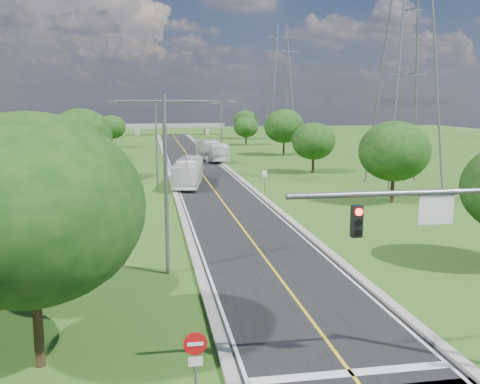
# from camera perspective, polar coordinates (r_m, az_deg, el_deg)

# --- Properties ---
(ground) EXTENTS (260.00, 260.00, 0.00)m
(ground) POSITION_cam_1_polar(r_m,az_deg,el_deg) (78.12, -4.57, 2.55)
(ground) COLOR #284F16
(ground) RESTS_ON ground
(road) EXTENTS (8.00, 150.00, 0.06)m
(road) POSITION_cam_1_polar(r_m,az_deg,el_deg) (84.05, -4.94, 3.06)
(road) COLOR black
(road) RESTS_ON ground
(curb_left) EXTENTS (0.50, 150.00, 0.22)m
(curb_left) POSITION_cam_1_polar(r_m,az_deg,el_deg) (83.80, -7.84, 3.04)
(curb_left) COLOR gray
(curb_left) RESTS_ON ground
(curb_right) EXTENTS (0.50, 150.00, 0.22)m
(curb_right) POSITION_cam_1_polar(r_m,az_deg,el_deg) (84.49, -2.06, 3.18)
(curb_right) COLOR gray
(curb_right) RESTS_ON ground
(signal_mast) EXTENTS (8.54, 0.33, 7.20)m
(signal_mast) POSITION_cam_1_polar(r_m,az_deg,el_deg) (19.90, 22.72, -4.73)
(signal_mast) COLOR slate
(signal_mast) RESTS_ON ground
(do_not_enter_left) EXTENTS (0.76, 0.11, 2.50)m
(do_not_enter_left) POSITION_cam_1_polar(r_m,az_deg,el_deg) (17.58, -4.78, -16.78)
(do_not_enter_left) COLOR slate
(do_not_enter_left) RESTS_ON ground
(speed_limit_sign) EXTENTS (0.55, 0.09, 2.40)m
(speed_limit_sign) POSITION_cam_1_polar(r_m,az_deg,el_deg) (57.07, 2.62, 1.57)
(speed_limit_sign) COLOR slate
(speed_limit_sign) RESTS_ON ground
(overpass) EXTENTS (30.00, 3.00, 3.20)m
(overpass) POSITION_cam_1_polar(r_m,az_deg,el_deg) (157.54, -7.22, 6.94)
(overpass) COLOR gray
(overpass) RESTS_ON ground
(streetlight_near_left) EXTENTS (5.90, 0.25, 10.00)m
(streetlight_near_left) POSITION_cam_1_polar(r_m,az_deg,el_deg) (29.46, -7.95, 2.44)
(streetlight_near_left) COLOR slate
(streetlight_near_left) RESTS_ON ground
(streetlight_mid_left) EXTENTS (5.90, 0.25, 10.00)m
(streetlight_mid_left) POSITION_cam_1_polar(r_m,az_deg,el_deg) (62.34, -8.93, 6.16)
(streetlight_mid_left) COLOR slate
(streetlight_mid_left) RESTS_ON ground
(streetlight_far_right) EXTENTS (5.90, 0.25, 10.00)m
(streetlight_far_right) POSITION_cam_1_polar(r_m,az_deg,el_deg) (96.16, -2.00, 7.45)
(streetlight_far_right) COLOR slate
(streetlight_far_right) RESTS_ON ground
(power_tower_near) EXTENTS (9.00, 6.40, 28.00)m
(power_tower_near) POSITION_cam_1_polar(r_m,az_deg,el_deg) (64.24, 17.52, 13.14)
(power_tower_near) COLOR slate
(power_tower_near) RESTS_ON ground
(power_tower_far) EXTENTS (9.00, 6.40, 28.00)m
(power_tower_far) POSITION_cam_1_polar(r_m,az_deg,el_deg) (136.32, 4.36, 11.46)
(power_tower_far) COLOR slate
(power_tower_far) RESTS_ON ground
(tree_lb) EXTENTS (6.30, 6.30, 7.33)m
(tree_lb) POSITION_cam_1_polar(r_m,az_deg,el_deg) (46.40, -21.01, 2.88)
(tree_lb) COLOR black
(tree_lb) RESTS_ON ground
(tree_lc) EXTENTS (7.56, 7.56, 8.79)m
(tree_lc) POSITION_cam_1_polar(r_m,az_deg,el_deg) (67.83, -16.64, 5.84)
(tree_lc) COLOR black
(tree_lc) RESTS_ON ground
(tree_ld) EXTENTS (6.72, 6.72, 7.82)m
(tree_ld) POSITION_cam_1_polar(r_m,az_deg,el_deg) (91.90, -16.10, 6.36)
(tree_ld) COLOR black
(tree_ld) RESTS_ON ground
(tree_le) EXTENTS (5.88, 5.88, 6.84)m
(tree_le) POSITION_cam_1_polar(r_m,az_deg,el_deg) (115.60, -13.55, 6.76)
(tree_le) COLOR black
(tree_le) RESTS_ON ground
(tree_lf) EXTENTS (7.98, 7.98, 9.28)m
(tree_lf) POSITION_cam_1_polar(r_m,az_deg,el_deg) (20.01, -21.46, -1.69)
(tree_lf) COLOR black
(tree_lf) RESTS_ON ground
(tree_rb) EXTENTS (6.72, 6.72, 7.82)m
(tree_rb) POSITION_cam_1_polar(r_m,az_deg,el_deg) (52.67, 16.13, 4.21)
(tree_rb) COLOR black
(tree_rb) RESTS_ON ground
(tree_rc) EXTENTS (5.88, 5.88, 6.84)m
(tree_rc) POSITION_cam_1_polar(r_m,az_deg,el_deg) (72.78, 7.86, 5.40)
(tree_rc) COLOR black
(tree_rc) RESTS_ON ground
(tree_rd) EXTENTS (7.14, 7.14, 8.30)m
(tree_rd) POSITION_cam_1_polar(r_m,az_deg,el_deg) (96.32, 4.71, 7.02)
(tree_rd) COLOR black
(tree_rd) RESTS_ON ground
(tree_re) EXTENTS (5.46, 5.46, 6.35)m
(tree_re) POSITION_cam_1_polar(r_m,az_deg,el_deg) (119.28, 0.65, 6.95)
(tree_re) COLOR black
(tree_re) RESTS_ON ground
(tree_rf) EXTENTS (6.30, 6.30, 7.33)m
(tree_rf) POSITION_cam_1_polar(r_m,az_deg,el_deg) (139.54, 0.60, 7.59)
(tree_rf) COLOR black
(tree_rf) RESTS_ON ground
(bus_outbound) EXTENTS (4.35, 12.05, 3.28)m
(bus_outbound) POSITION_cam_1_polar(r_m,az_deg,el_deg) (87.38, -3.04, 4.43)
(bus_outbound) COLOR silver
(bus_outbound) RESTS_ON road
(bus_inbound) EXTENTS (4.40, 11.54, 3.14)m
(bus_inbound) POSITION_cam_1_polar(r_m,az_deg,el_deg) (61.49, -5.54, 2.15)
(bus_inbound) COLOR white
(bus_inbound) RESTS_ON road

